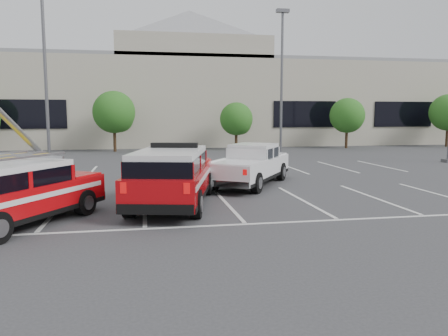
% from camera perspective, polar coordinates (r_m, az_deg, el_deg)
% --- Properties ---
extents(ground, '(120.00, 120.00, 0.00)m').
position_cam_1_polar(ground, '(14.68, 0.31, -4.66)').
color(ground, '#353537').
rests_on(ground, ground).
extents(stall_markings, '(23.00, 15.00, 0.01)m').
position_cam_1_polar(stall_markings, '(19.05, -2.20, -1.95)').
color(stall_markings, silver).
rests_on(stall_markings, ground).
extents(convention_building, '(60.00, 16.99, 13.20)m').
position_cam_1_polar(convention_building, '(46.11, -6.92, 9.13)').
color(convention_building, '#B5AF99').
rests_on(convention_building, ground).
extents(tree_mid_left, '(3.37, 3.37, 4.85)m').
position_cam_1_polar(tree_mid_left, '(36.24, -14.03, 6.91)').
color(tree_mid_left, '#3F2B19').
rests_on(tree_mid_left, ground).
extents(tree_mid_right, '(2.77, 2.77, 3.99)m').
position_cam_1_polar(tree_mid_right, '(37.00, 1.74, 6.28)').
color(tree_mid_right, '#3F2B19').
rests_on(tree_mid_right, ground).
extents(tree_right, '(3.07, 3.07, 4.42)m').
position_cam_1_polar(tree_right, '(40.30, 15.87, 6.46)').
color(tree_right, '#3F2B19').
rests_on(tree_right, ground).
extents(light_pole_left, '(0.90, 0.60, 10.24)m').
position_cam_1_polar(light_pole_left, '(26.76, -22.28, 11.24)').
color(light_pole_left, '#59595E').
rests_on(light_pole_left, ground).
extents(light_pole_mid, '(0.90, 0.60, 10.24)m').
position_cam_1_polar(light_pole_mid, '(31.72, 7.53, 10.95)').
color(light_pole_mid, '#59595E').
rests_on(light_pole_mid, ground).
extents(fire_chief_suv, '(3.36, 6.10, 2.03)m').
position_cam_1_polar(fire_chief_suv, '(14.30, -6.74, -1.64)').
color(fire_chief_suv, '#B2080D').
rests_on(fire_chief_suv, ground).
extents(white_pickup, '(4.62, 5.72, 1.71)m').
position_cam_1_polar(white_pickup, '(18.48, 3.45, -0.12)').
color(white_pickup, silver).
rests_on(white_pickup, ground).
extents(ladder_suv, '(4.16, 5.18, 1.93)m').
position_cam_1_polar(ladder_suv, '(12.89, -25.49, -3.50)').
color(ladder_suv, '#B2080D').
rests_on(ladder_suv, ground).
extents(utility_rig, '(4.30, 4.20, 3.32)m').
position_cam_1_polar(utility_rig, '(17.97, -26.21, -1.09)').
color(utility_rig, '#59595E').
rests_on(utility_rig, ground).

